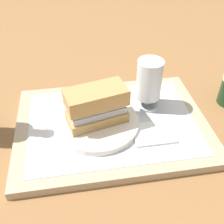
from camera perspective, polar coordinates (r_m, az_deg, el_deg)
name	(u,v)px	position (r m, az deg, el deg)	size (l,w,h in m)	color
ground_plane	(112,128)	(0.64, 0.00, -3.41)	(3.00, 3.00, 0.00)	olive
tray	(112,125)	(0.64, 0.00, -2.76)	(0.44, 0.32, 0.02)	tan
placemat	(112,122)	(0.63, 0.00, -2.05)	(0.38, 0.27, 0.00)	silver
plate	(97,123)	(0.62, -3.13, -2.25)	(0.19, 0.19, 0.01)	silver
sandwich	(98,105)	(0.58, -2.99, 1.46)	(0.14, 0.09, 0.08)	tan
beer_glass	(149,83)	(0.64, 7.77, 6.09)	(0.06, 0.06, 0.12)	silver
napkin_folded	(153,133)	(0.60, 8.68, -4.44)	(0.09, 0.07, 0.01)	white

